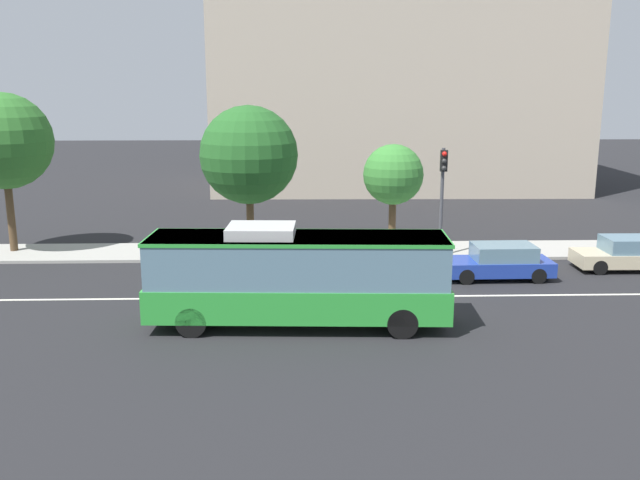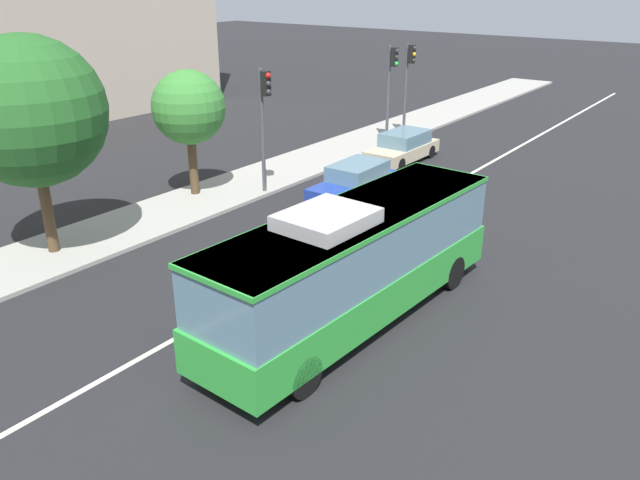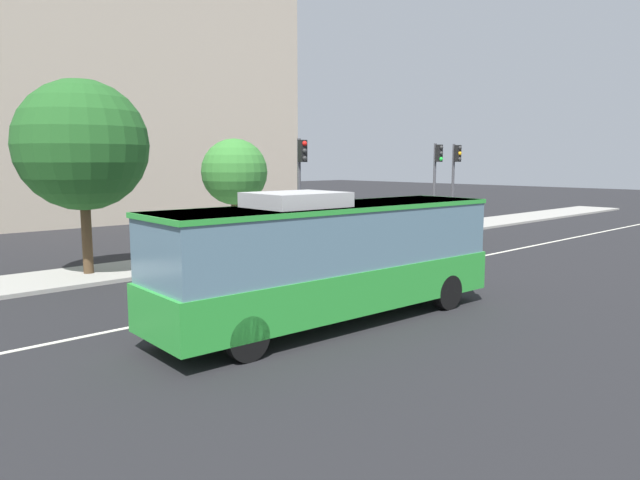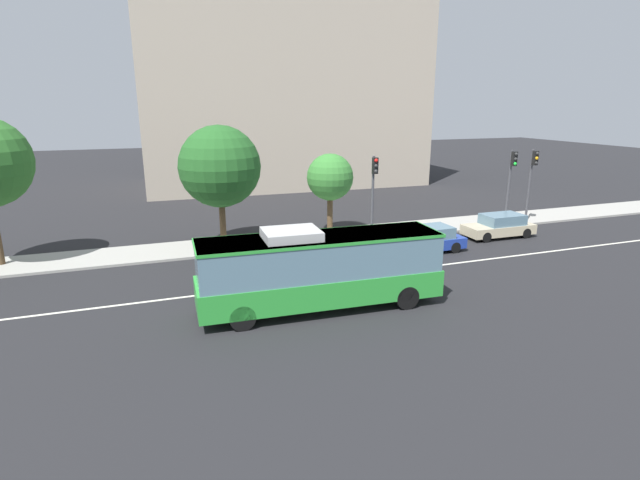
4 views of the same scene
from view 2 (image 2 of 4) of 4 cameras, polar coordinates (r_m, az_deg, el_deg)
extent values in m
plane|color=black|center=(21.46, 0.96, -1.09)|extent=(160.00, 160.00, 0.00)
cube|color=#9E9B93|center=(26.02, -12.14, 2.92)|extent=(80.00, 3.49, 0.14)
cube|color=silver|center=(21.46, 0.96, -1.08)|extent=(76.00, 0.16, 0.01)
cube|color=green|center=(16.97, 3.11, -4.27)|extent=(10.10, 2.96, 1.10)
cube|color=slate|center=(16.41, 3.21, -0.11)|extent=(9.90, 2.88, 1.58)
cube|color=green|center=(16.14, 3.26, 2.27)|extent=(10.00, 2.93, 0.12)
cube|color=#B2B2B2|center=(15.16, 0.61, 1.89)|extent=(2.28, 1.90, 0.36)
cylinder|color=black|center=(20.28, 6.27, -1.17)|extent=(1.01, 0.35, 1.00)
cylinder|color=black|center=(19.30, 11.73, -2.82)|extent=(1.01, 0.35, 1.00)
cylinder|color=black|center=(15.63, -7.75, -9.04)|extent=(1.01, 0.35, 1.00)
cylinder|color=black|center=(14.34, -1.54, -12.05)|extent=(1.01, 0.35, 1.00)
cube|color=#C6B793|center=(32.11, 7.32, 7.88)|extent=(4.52, 1.85, 0.60)
cube|color=slate|center=(32.17, 7.60, 9.03)|extent=(2.54, 1.69, 0.64)
cylinder|color=black|center=(30.53, 7.17, 6.70)|extent=(0.64, 0.23, 0.64)
cylinder|color=black|center=(31.32, 4.63, 7.22)|extent=(0.64, 0.23, 0.64)
cylinder|color=black|center=(33.07, 9.84, 7.80)|extent=(0.64, 0.23, 0.64)
cylinder|color=black|center=(33.81, 7.42, 8.27)|extent=(0.64, 0.23, 0.64)
cube|color=#1E3899|center=(26.47, 3.07, 4.79)|extent=(4.53, 1.87, 0.60)
cube|color=slate|center=(26.48, 3.39, 6.20)|extent=(2.55, 1.69, 0.64)
cylinder|color=black|center=(24.93, 2.73, 3.15)|extent=(0.64, 0.23, 0.64)
cylinder|color=black|center=(25.78, -0.25, 3.85)|extent=(0.64, 0.23, 0.64)
cylinder|color=black|center=(27.37, 6.18, 4.85)|extent=(0.64, 0.23, 0.64)
cylinder|color=black|center=(28.14, 3.34, 5.45)|extent=(0.64, 0.23, 0.64)
cylinder|color=#47474C|center=(26.58, -5.15, 9.46)|extent=(0.16, 0.16, 5.20)
cube|color=black|center=(25.99, -4.88, 13.77)|extent=(0.35, 0.31, 0.96)
sphere|color=red|center=(25.83, -4.67, 14.44)|extent=(0.22, 0.22, 0.22)
sphere|color=#2D2D2D|center=(25.88, -4.65, 13.74)|extent=(0.22, 0.22, 0.22)
sphere|color=#2D2D2D|center=(25.93, -4.62, 13.04)|extent=(0.22, 0.22, 0.22)
cylinder|color=#47474C|center=(35.02, 6.11, 12.65)|extent=(0.16, 0.16, 5.20)
cube|color=black|center=(34.57, 6.65, 15.94)|extent=(0.34, 0.30, 0.96)
sphere|color=#2D2D2D|center=(34.45, 6.89, 16.44)|extent=(0.22, 0.22, 0.22)
sphere|color=#2D2D2D|center=(34.48, 6.86, 15.91)|extent=(0.22, 0.22, 0.22)
sphere|color=#1ED838|center=(34.52, 6.84, 15.38)|extent=(0.22, 0.22, 0.22)
cylinder|color=#47474C|center=(36.40, 7.64, 12.97)|extent=(0.16, 0.16, 5.20)
cube|color=black|center=(35.96, 8.20, 16.12)|extent=(0.34, 0.30, 0.96)
sphere|color=#2D2D2D|center=(35.84, 8.44, 16.60)|extent=(0.22, 0.22, 0.22)
sphere|color=#F9A514|center=(35.87, 8.41, 16.10)|extent=(0.22, 0.22, 0.22)
sphere|color=#2D2D2D|center=(35.91, 8.38, 15.59)|extent=(0.22, 0.22, 0.22)
cylinder|color=#4C3823|center=(22.54, -23.17, 2.33)|extent=(0.36, 0.36, 3.02)
sphere|color=#235B23|center=(21.73, -24.50, 10.40)|extent=(4.66, 4.66, 4.66)
cylinder|color=#4C3823|center=(27.00, -11.26, 6.50)|extent=(0.36, 0.36, 2.62)
sphere|color=#387F33|center=(26.44, -11.66, 11.54)|extent=(2.96, 2.96, 2.96)
cube|color=slate|center=(54.03, -14.15, 15.14)|extent=(0.31, 12.24, 1.50)
cube|color=slate|center=(53.72, -14.51, 18.73)|extent=(0.31, 12.24, 1.50)
camera|label=1|loc=(18.67, 82.95, 0.30)|focal=38.18mm
camera|label=3|loc=(5.59, 58.75, -45.85)|focal=32.80mm
camera|label=4|loc=(11.50, 92.63, -3.52)|focal=27.69mm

